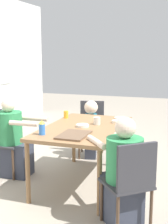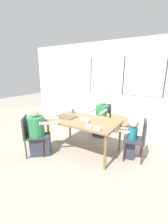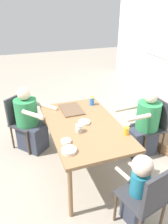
% 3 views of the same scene
% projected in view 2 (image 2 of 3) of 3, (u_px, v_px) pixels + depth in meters
% --- Properties ---
extents(ground_plane, '(16.00, 16.00, 0.00)m').
position_uv_depth(ground_plane, '(84.00, 150.00, 3.48)').
color(ground_plane, gray).
extents(wall_back_with_windows, '(8.40, 0.08, 2.80)m').
position_uv_depth(wall_back_with_windows, '(124.00, 81.00, 5.29)').
color(wall_back_with_windows, silver).
rests_on(wall_back_with_windows, ground_plane).
extents(dining_table, '(1.50, 0.90, 0.73)m').
position_uv_depth(dining_table, '(84.00, 123.00, 3.30)').
color(dining_table, olive).
rests_on(dining_table, ground_plane).
extents(chair_for_woman_green_shirt, '(0.42, 0.42, 0.86)m').
position_uv_depth(chair_for_woman_green_shirt, '(103.00, 116.00, 4.32)').
color(chair_for_woman_green_shirt, '#333338').
rests_on(chair_for_woman_green_shirt, ground_plane).
extents(chair_for_man_blue_shirt, '(0.56, 0.56, 0.86)m').
position_uv_depth(chair_for_man_blue_shirt, '(30.00, 132.00, 3.17)').
color(chair_for_man_blue_shirt, '#333338').
rests_on(chair_for_man_blue_shirt, ground_plane).
extents(chair_for_toddler, '(0.48, 0.48, 0.86)m').
position_uv_depth(chair_for_toddler, '(139.00, 136.00, 2.98)').
color(chair_for_toddler, '#333338').
rests_on(chair_for_toddler, ground_plane).
extents(person_woman_green_shirt, '(0.39, 0.66, 1.04)m').
position_uv_depth(person_woman_green_shirt, '(101.00, 119.00, 4.19)').
color(person_woman_green_shirt, '#333847').
rests_on(person_woman_green_shirt, ground_plane).
extents(person_man_blue_shirt, '(0.69, 0.66, 1.05)m').
position_uv_depth(person_man_blue_shirt, '(39.00, 134.00, 3.21)').
color(person_man_blue_shirt, '#333847').
rests_on(person_man_blue_shirt, ground_plane).
extents(person_toddler, '(0.38, 0.26, 0.90)m').
position_uv_depth(person_toddler, '(131.00, 138.00, 3.04)').
color(person_toddler, '#333847').
rests_on(person_toddler, ground_plane).
extents(food_tray_dark, '(0.42, 0.29, 0.02)m').
position_uv_depth(food_tray_dark, '(67.00, 117.00, 3.47)').
color(food_tray_dark, brown).
rests_on(food_tray_dark, dining_table).
extents(coffee_mug, '(0.09, 0.09, 0.10)m').
position_uv_depth(coffee_mug, '(87.00, 121.00, 3.09)').
color(coffee_mug, beige).
rests_on(coffee_mug, dining_table).
extents(sippy_cup, '(0.07, 0.07, 0.16)m').
position_uv_depth(sippy_cup, '(73.00, 110.00, 3.77)').
color(sippy_cup, blue).
rests_on(sippy_cup, dining_table).
extents(juice_glass, '(0.06, 0.06, 0.10)m').
position_uv_depth(juice_glass, '(108.00, 116.00, 3.39)').
color(juice_glass, gold).
rests_on(juice_glass, dining_table).
extents(bowl_white_shallow, '(0.16, 0.16, 0.04)m').
position_uv_depth(bowl_white_shallow, '(97.00, 129.00, 2.74)').
color(bowl_white_shallow, silver).
rests_on(bowl_white_shallow, dining_table).
extents(bowl_cereal, '(0.12, 0.12, 0.03)m').
position_uv_depth(bowl_cereal, '(89.00, 127.00, 2.84)').
color(bowl_cereal, silver).
rests_on(bowl_cereal, dining_table).
extents(bowl_fruit, '(0.16, 0.16, 0.03)m').
position_uv_depth(bowl_fruit, '(83.00, 119.00, 3.30)').
color(bowl_fruit, silver).
rests_on(bowl_fruit, dining_table).
extents(folded_table_stack, '(1.34, 1.34, 0.18)m').
position_uv_depth(folded_table_stack, '(110.00, 122.00, 5.06)').
color(folded_table_stack, olive).
rests_on(folded_table_stack, ground_plane).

